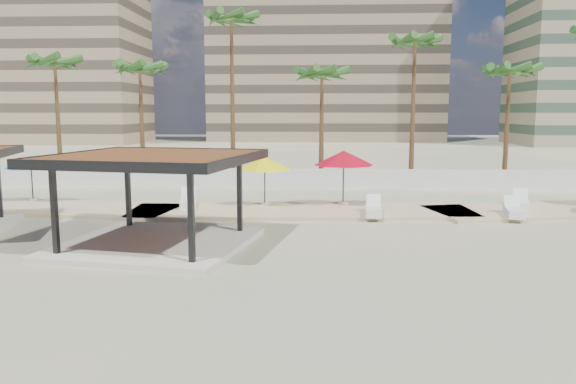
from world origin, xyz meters
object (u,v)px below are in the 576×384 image
lounger_b (514,211)px  lounger_c (374,210)px  umbrella_c (344,158)px  lounger_a (188,202)px  lounger_d (521,204)px  pavilion_central (155,191)px

lounger_b → lounger_c: lounger_b is taller
umbrella_c → lounger_c: size_ratio=1.56×
umbrella_c → lounger_a: size_ratio=1.42×
lounger_d → lounger_c: bearing=122.7°
lounger_a → lounger_b: lounger_a is taller
pavilion_central → lounger_a: (-0.57, 7.41, -1.59)m
lounger_d → umbrella_c: bearing=101.3°
lounger_b → umbrella_c: bearing=79.5°
umbrella_c → lounger_c: 3.77m
umbrella_c → lounger_d: size_ratio=1.44×
umbrella_c → lounger_c: bearing=-66.7°
lounger_b → lounger_d: (1.02, 2.05, 0.01)m
pavilion_central → umbrella_c: pavilion_central is taller
lounger_a → lounger_b: 15.09m
lounger_a → lounger_c: 8.98m
umbrella_c → lounger_c: (1.24, -2.86, -2.11)m
lounger_b → lounger_c: size_ratio=1.03×
lounger_a → lounger_d: lounger_a is taller
pavilion_central → lounger_c: size_ratio=3.58×
pavilion_central → lounger_a: bearing=104.6°
lounger_c → pavilion_central: bearing=129.5°
lounger_a → umbrella_c: bearing=-93.5°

